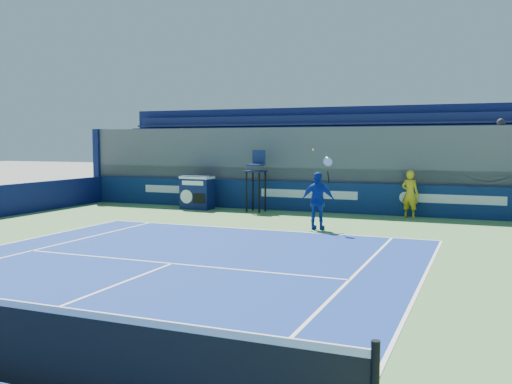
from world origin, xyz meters
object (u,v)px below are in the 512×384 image
at_px(match_clock, 197,191).
at_px(tennis_player, 318,201).
at_px(umpire_chair, 256,174).
at_px(ball_person, 410,194).

height_order(match_clock, tennis_player, tennis_player).
relative_size(umpire_chair, tennis_player, 0.96).
bearing_deg(match_clock, umpire_chair, 2.35).
distance_m(match_clock, umpire_chair, 2.74).
xyz_separation_m(ball_person, umpire_chair, (-5.94, -0.38, 0.64)).
relative_size(ball_person, tennis_player, 0.68).
xyz_separation_m(umpire_chair, tennis_player, (3.60, -3.65, -0.59)).
bearing_deg(tennis_player, match_clock, 150.38).
relative_size(match_clock, tennis_player, 0.54).
height_order(ball_person, umpire_chair, umpire_chair).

